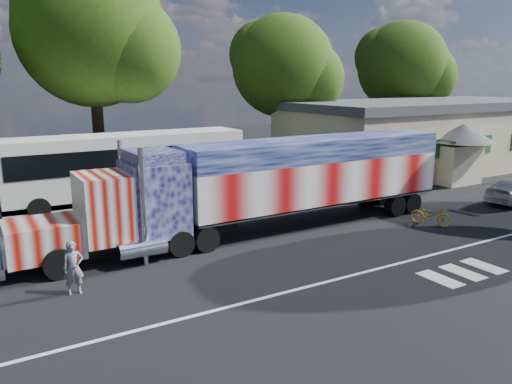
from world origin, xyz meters
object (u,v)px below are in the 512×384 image
tree_ne_a (285,67)px  bicycle (431,215)px  tree_n_mid (95,33)px  coach_bus (128,167)px  semi_truck (270,182)px  woman (73,268)px  tree_far_ne (404,67)px

tree_ne_a → bicycle: bearing=-99.5°
tree_n_mid → tree_ne_a: 14.05m
coach_bus → bicycle: size_ratio=6.86×
coach_bus → tree_n_mid: 8.75m
semi_truck → tree_ne_a: size_ratio=1.78×
semi_truck → bicycle: semi_truck is taller
woman → tree_n_mid: 18.70m
coach_bus → tree_far_ne: bearing=14.4°
semi_truck → woman: size_ratio=11.68×
coach_bus → woman: bearing=-114.7°
tree_far_ne → coach_bus: bearing=-165.6°
semi_truck → tree_n_mid: size_ratio=1.47×
semi_truck → coach_bus: bearing=114.1°
tree_n_mid → tree_ne_a: (13.93, 0.30, -1.80)m
bicycle → tree_far_ne: 27.46m
semi_truck → tree_ne_a: tree_ne_a is taller
bicycle → tree_far_ne: tree_far_ne is taller
semi_truck → tree_far_ne: size_ratio=1.69×
semi_truck → tree_n_mid: tree_n_mid is taller
semi_truck → woman: (-9.11, -2.63, -1.37)m
semi_truck → tree_far_ne: 30.36m
semi_truck → bicycle: 7.88m
woman → tree_n_mid: bearing=77.2°
semi_truck → tree_far_ne: (25.09, 16.13, 5.65)m
semi_truck → woman: bearing=-163.9°
tree_far_ne → tree_ne_a: tree_far_ne is taller
semi_truck → bicycle: size_ratio=10.72×
tree_ne_a → tree_n_mid: bearing=-178.8°
bicycle → tree_ne_a: tree_ne_a is taller
tree_ne_a → tree_far_ne: bearing=9.6°
semi_truck → tree_n_mid: 15.63m
tree_n_mid → tree_ne_a: size_ratio=1.21×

